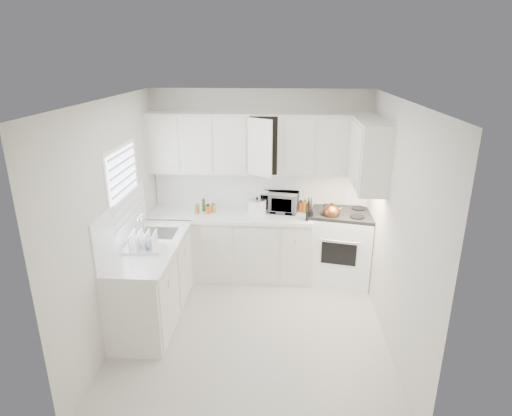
# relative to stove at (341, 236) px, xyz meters

# --- Properties ---
(floor) EXTENTS (3.20, 3.20, 0.00)m
(floor) POSITION_rel_stove_xyz_m (-1.15, -1.30, -0.65)
(floor) COLOR #B9B4A9
(floor) RESTS_ON ground
(ceiling) EXTENTS (3.20, 3.20, 0.00)m
(ceiling) POSITION_rel_stove_xyz_m (-1.15, -1.30, 1.95)
(ceiling) COLOR white
(ceiling) RESTS_ON ground
(wall_back) EXTENTS (3.00, 0.00, 3.00)m
(wall_back) POSITION_rel_stove_xyz_m (-1.15, 0.30, 0.65)
(wall_back) COLOR beige
(wall_back) RESTS_ON ground
(wall_front) EXTENTS (3.00, 0.00, 3.00)m
(wall_front) POSITION_rel_stove_xyz_m (-1.15, -2.90, 0.65)
(wall_front) COLOR beige
(wall_front) RESTS_ON ground
(wall_left) EXTENTS (0.00, 3.20, 3.20)m
(wall_left) POSITION_rel_stove_xyz_m (-2.65, -1.30, 0.65)
(wall_left) COLOR beige
(wall_left) RESTS_ON ground
(wall_right) EXTENTS (0.00, 3.20, 3.20)m
(wall_right) POSITION_rel_stove_xyz_m (0.35, -1.30, 0.65)
(wall_right) COLOR beige
(wall_right) RESTS_ON ground
(window_blinds) EXTENTS (0.06, 0.96, 1.06)m
(window_blinds) POSITION_rel_stove_xyz_m (-2.63, -0.95, 0.90)
(window_blinds) COLOR white
(window_blinds) RESTS_ON wall_left
(lower_cabinets_back) EXTENTS (2.22, 0.60, 0.90)m
(lower_cabinets_back) POSITION_rel_stove_xyz_m (-1.54, -0.00, -0.20)
(lower_cabinets_back) COLOR beige
(lower_cabinets_back) RESTS_ON floor
(lower_cabinets_left) EXTENTS (0.60, 1.60, 0.90)m
(lower_cabinets_left) POSITION_rel_stove_xyz_m (-2.35, -1.10, -0.20)
(lower_cabinets_left) COLOR beige
(lower_cabinets_left) RESTS_ON floor
(countertop_back) EXTENTS (2.24, 0.64, 0.05)m
(countertop_back) POSITION_rel_stove_xyz_m (-1.54, -0.01, 0.28)
(countertop_back) COLOR silver
(countertop_back) RESTS_ON lower_cabinets_back
(countertop_left) EXTENTS (0.64, 1.62, 0.05)m
(countertop_left) POSITION_rel_stove_xyz_m (-2.34, -1.10, 0.28)
(countertop_left) COLOR silver
(countertop_left) RESTS_ON lower_cabinets_left
(backsplash_back) EXTENTS (2.98, 0.02, 0.55)m
(backsplash_back) POSITION_rel_stove_xyz_m (-1.15, 0.29, 0.58)
(backsplash_back) COLOR silver
(backsplash_back) RESTS_ON wall_back
(backsplash_left) EXTENTS (0.02, 1.60, 0.55)m
(backsplash_left) POSITION_rel_stove_xyz_m (-2.64, -1.10, 0.58)
(backsplash_left) COLOR silver
(backsplash_left) RESTS_ON wall_left
(upper_cabinets_back) EXTENTS (3.00, 0.33, 0.80)m
(upper_cabinets_back) POSITION_rel_stove_xyz_m (-1.15, 0.13, 0.85)
(upper_cabinets_back) COLOR beige
(upper_cabinets_back) RESTS_ON wall_back
(upper_cabinets_right) EXTENTS (0.33, 0.90, 0.80)m
(upper_cabinets_right) POSITION_rel_stove_xyz_m (0.19, -0.48, 0.85)
(upper_cabinets_right) COLOR beige
(upper_cabinets_right) RESTS_ON wall_right
(sink) EXTENTS (0.42, 0.38, 0.30)m
(sink) POSITION_rel_stove_xyz_m (-2.34, -0.75, 0.42)
(sink) COLOR gray
(sink) RESTS_ON countertop_left
(stove) EXTENTS (0.97, 0.85, 1.30)m
(stove) POSITION_rel_stove_xyz_m (0.00, 0.00, 0.00)
(stove) COLOR white
(stove) RESTS_ON floor
(tea_kettle) EXTENTS (0.31, 0.27, 0.26)m
(tea_kettle) POSITION_rel_stove_xyz_m (-0.18, -0.16, 0.42)
(tea_kettle) COLOR brown
(tea_kettle) RESTS_ON stove
(frying_pan) EXTENTS (0.32, 0.49, 0.04)m
(frying_pan) POSITION_rel_stove_xyz_m (0.18, 0.16, 0.32)
(frying_pan) COLOR black
(frying_pan) RESTS_ON stove
(microwave) EXTENTS (0.53, 0.36, 0.33)m
(microwave) POSITION_rel_stove_xyz_m (-0.86, 0.14, 0.47)
(microwave) COLOR gray
(microwave) RESTS_ON countertop_back
(rice_cooker) EXTENTS (0.25, 0.25, 0.24)m
(rice_cooker) POSITION_rel_stove_xyz_m (-1.17, 0.00, 0.42)
(rice_cooker) COLOR white
(rice_cooker) RESTS_ON countertop_back
(paper_towel) EXTENTS (0.12, 0.12, 0.27)m
(paper_towel) POSITION_rel_stove_xyz_m (-1.07, 0.17, 0.44)
(paper_towel) COLOR white
(paper_towel) RESTS_ON countertop_back
(utensil_crock) EXTENTS (0.14, 0.14, 0.32)m
(utensil_crock) POSITION_rel_stove_xyz_m (-0.47, -0.20, 0.46)
(utensil_crock) COLOR black
(utensil_crock) RESTS_ON countertop_back
(dish_rack) EXTENTS (0.44, 0.34, 0.23)m
(dish_rack) POSITION_rel_stove_xyz_m (-2.38, -1.23, 0.42)
(dish_rack) COLOR white
(dish_rack) RESTS_ON countertop_left
(spice_left_0) EXTENTS (0.06, 0.06, 0.13)m
(spice_left_0) POSITION_rel_stove_xyz_m (-2.00, 0.12, 0.37)
(spice_left_0) COLOR brown
(spice_left_0) RESTS_ON countertop_back
(spice_left_1) EXTENTS (0.06, 0.06, 0.13)m
(spice_left_1) POSITION_rel_stove_xyz_m (-1.92, 0.03, 0.37)
(spice_left_1) COLOR #2D6923
(spice_left_1) RESTS_ON countertop_back
(spice_left_2) EXTENTS (0.06, 0.06, 0.13)m
(spice_left_2) POSITION_rel_stove_xyz_m (-1.85, 0.12, 0.37)
(spice_left_2) COLOR #CB541B
(spice_left_2) RESTS_ON countertop_back
(spice_left_3) EXTENTS (0.06, 0.06, 0.13)m
(spice_left_3) POSITION_rel_stove_xyz_m (-1.77, 0.03, 0.37)
(spice_left_3) COLOR #C18A2D
(spice_left_3) RESTS_ON countertop_back
(sauce_right_0) EXTENTS (0.06, 0.06, 0.19)m
(sauce_right_0) POSITION_rel_stove_xyz_m (-0.57, 0.16, 0.40)
(sauce_right_0) COLOR #CB541B
(sauce_right_0) RESTS_ON countertop_back
(sauce_right_1) EXTENTS (0.06, 0.06, 0.19)m
(sauce_right_1) POSITION_rel_stove_xyz_m (-0.51, 0.10, 0.40)
(sauce_right_1) COLOR #C18A2D
(sauce_right_1) RESTS_ON countertop_back
(sauce_right_2) EXTENTS (0.06, 0.06, 0.19)m
(sauce_right_2) POSITION_rel_stove_xyz_m (-0.46, 0.16, 0.40)
(sauce_right_2) COLOR #532017
(sauce_right_2) RESTS_ON countertop_back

